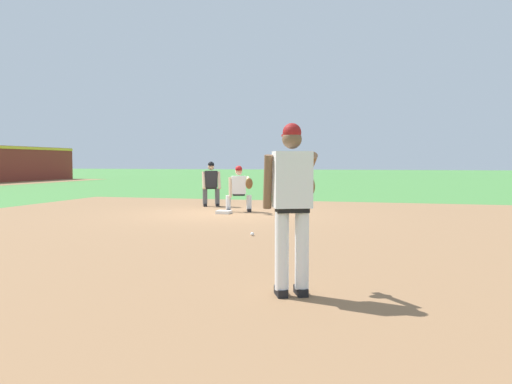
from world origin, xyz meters
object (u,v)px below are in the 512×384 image
object	(u,v)px
baseball	(252,234)
first_baseman	(240,187)
umpire	(211,182)
pitcher	(293,198)
first_base_bag	(224,212)

from	to	relation	value
baseball	first_baseman	bearing A→B (deg)	19.88
umpire	first_baseman	bearing A→B (deg)	-136.62
pitcher	first_baseman	world-z (taller)	pitcher
pitcher	umpire	size ratio (longest dim) A/B	1.27
first_baseman	baseball	bearing A→B (deg)	-160.12
pitcher	first_baseman	bearing A→B (deg)	20.48
first_baseman	first_base_bag	bearing A→B (deg)	152.85
baseball	first_baseman	world-z (taller)	first_baseman
first_base_bag	umpire	bearing A→B (deg)	28.71
first_base_bag	umpire	world-z (taller)	umpire
first_base_bag	baseball	xyz separation A→B (m)	(-3.84, -1.88, -0.01)
first_base_bag	first_baseman	world-z (taller)	first_baseman
baseball	first_baseman	size ratio (longest dim) A/B	0.06
baseball	umpire	xyz separation A→B (m)	(5.91, 3.01, 0.76)
baseball	first_baseman	xyz separation A→B (m)	(4.40, 1.59, 0.69)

